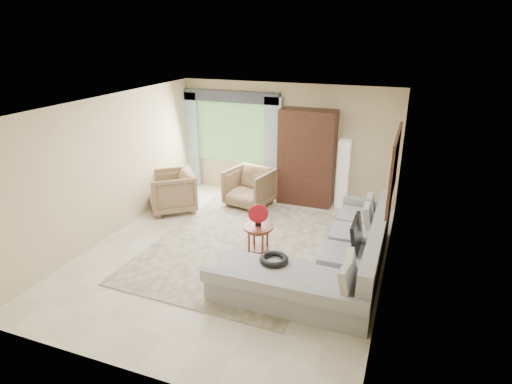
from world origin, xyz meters
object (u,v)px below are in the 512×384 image
at_px(sectional_sofa, 336,261).
at_px(armchair_left, 172,191).
at_px(coffee_table, 258,239).
at_px(armchair_right, 249,187).
at_px(floor_lamp, 343,174).
at_px(armoire, 307,158).
at_px(potted_plant, 184,178).
at_px(tv_screen, 357,234).

xyz_separation_m(sectional_sofa, armchair_left, (-3.80, 1.43, 0.15)).
xyz_separation_m(coffee_table, armchair_right, (-0.94, 1.99, 0.14)).
relative_size(sectional_sofa, floor_lamp, 2.31).
xyz_separation_m(armoire, floor_lamp, (0.80, 0.06, -0.30)).
relative_size(armchair_left, potted_plant, 1.63).
xyz_separation_m(tv_screen, potted_plant, (-4.45, 2.46, -0.43)).
distance_m(armchair_right, potted_plant, 1.88).
height_order(armchair_left, armchair_right, armchair_left).
distance_m(armchair_right, armoire, 1.42).
distance_m(armoire, floor_lamp, 0.86).
bearing_deg(armchair_left, tv_screen, 33.86).
height_order(coffee_table, armoire, armoire).
distance_m(coffee_table, armoire, 2.73).
height_order(armchair_left, armoire, armoire).
height_order(armchair_left, potted_plant, armchair_left).
bearing_deg(armoire, potted_plant, -174.99).
bearing_deg(armchair_right, coffee_table, -52.50).
bearing_deg(armchair_left, coffee_table, 25.44).
xyz_separation_m(tv_screen, armchair_left, (-4.07, 1.26, -0.29)).
height_order(sectional_sofa, potted_plant, sectional_sofa).
xyz_separation_m(sectional_sofa, potted_plant, (-4.19, 2.64, 0.01)).
xyz_separation_m(armchair_left, armoire, (2.57, 1.47, 0.62)).
distance_m(sectional_sofa, armoire, 3.24).
xyz_separation_m(sectional_sofa, armoire, (-1.23, 2.90, 0.77)).
bearing_deg(coffee_table, floor_lamp, 70.15).
bearing_deg(coffee_table, armoire, 86.36).
bearing_deg(floor_lamp, coffee_table, -109.85).
height_order(coffee_table, potted_plant, potted_plant).
relative_size(tv_screen, coffee_table, 1.39).
relative_size(armoire, floor_lamp, 1.40).
bearing_deg(armoire, tv_screen, -61.16).
bearing_deg(floor_lamp, sectional_sofa, -81.67).
relative_size(armchair_left, floor_lamp, 0.63).
bearing_deg(armoire, coffee_table, -93.64).
bearing_deg(sectional_sofa, coffee_table, 168.65).
height_order(tv_screen, potted_plant, tv_screen).
bearing_deg(coffee_table, armchair_right, 115.40).
relative_size(tv_screen, floor_lamp, 0.49).
distance_m(potted_plant, armoire, 3.06).
xyz_separation_m(sectional_sofa, tv_screen, (0.27, 0.17, 0.44)).
distance_m(tv_screen, armchair_left, 4.27).
bearing_deg(armoire, armchair_left, -150.28).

